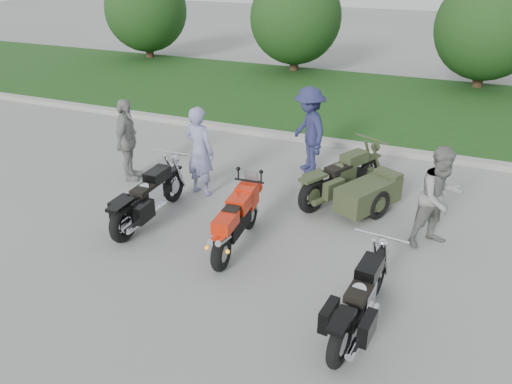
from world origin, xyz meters
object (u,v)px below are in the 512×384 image
at_px(cruiser_right, 359,303).
at_px(person_back, 127,141).
at_px(person_stripe, 200,151).
at_px(person_denim, 309,130).
at_px(cruiser_left, 147,200).
at_px(sportbike_red, 236,220).
at_px(cruiser_sidecar, 356,188).
at_px(person_grey, 440,198).

xyz_separation_m(cruiser_right, person_back, (-5.74, 2.90, 0.47)).
bearing_deg(person_stripe, person_denim, -117.02).
distance_m(cruiser_left, person_stripe, 1.58).
xyz_separation_m(cruiser_left, person_denim, (1.99, 3.47, 0.52)).
bearing_deg(person_denim, sportbike_red, -42.26).
relative_size(sportbike_red, cruiser_sidecar, 0.87).
relative_size(cruiser_sidecar, person_denim, 1.16).
xyz_separation_m(person_stripe, person_back, (-1.80, 0.02, -0.03)).
relative_size(cruiser_right, person_stripe, 1.19).
distance_m(person_grey, person_denim, 3.71).
height_order(person_stripe, person_grey, person_stripe).
bearing_deg(sportbike_red, person_grey, 21.54).
xyz_separation_m(cruiser_left, person_stripe, (0.31, 1.47, 0.47)).
bearing_deg(person_grey, person_denim, 99.72).
relative_size(cruiser_sidecar, person_grey, 1.27).
xyz_separation_m(cruiser_right, person_grey, (0.71, 2.68, 0.46)).
bearing_deg(cruiser_right, sportbike_red, 158.58).
bearing_deg(person_back, person_grey, -109.88).
height_order(cruiser_left, person_stripe, person_stripe).
relative_size(person_grey, person_denim, 0.91).
height_order(sportbike_red, person_denim, person_denim).
height_order(cruiser_sidecar, person_back, person_back).
bearing_deg(cruiser_left, cruiser_sidecar, 30.49).
xyz_separation_m(person_grey, person_back, (-6.45, 0.21, 0.01)).
bearing_deg(cruiser_right, cruiser_sidecar, 109.07).
xyz_separation_m(cruiser_sidecar, person_stripe, (-3.11, -0.58, 0.50)).
relative_size(cruiser_right, person_grey, 1.24).
bearing_deg(person_denim, person_stripe, -80.87).
relative_size(sportbike_red, person_grey, 1.11).
relative_size(sportbike_red, person_denim, 1.01).
bearing_deg(sportbike_red, person_stripe, 129.06).
distance_m(cruiser_right, person_back, 6.45).
distance_m(cruiser_left, cruiser_sidecar, 3.99).
bearing_deg(person_back, cruiser_sidecar, -101.48).
distance_m(sportbike_red, person_back, 3.80).
height_order(cruiser_sidecar, person_stripe, person_stripe).
xyz_separation_m(cruiser_sidecar, person_grey, (1.55, -0.77, 0.46)).
bearing_deg(person_stripe, sportbike_red, 146.26).
distance_m(sportbike_red, cruiser_sidecar, 2.73).
relative_size(cruiser_right, person_denim, 1.13).
relative_size(sportbike_red, cruiser_right, 0.89).
bearing_deg(cruiser_left, person_back, 134.29).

